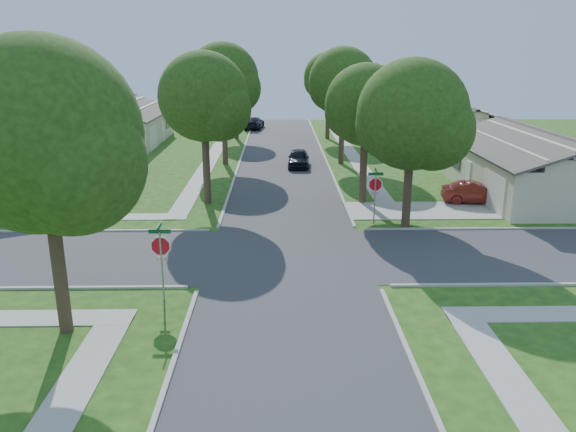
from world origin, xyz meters
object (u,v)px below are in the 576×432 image
at_px(tree_sw_corner, 46,144).
at_px(house_nw_near, 56,160).
at_px(house_ne_near, 534,170).
at_px(car_curb_east, 299,158).
at_px(tree_w_near, 205,101).
at_px(stop_sign_sw, 161,249).
at_px(tree_ne_corner, 413,120).
at_px(car_driveway, 475,193).
at_px(tree_e_mid, 344,85).
at_px(tree_w_mid, 224,82).
at_px(house_nw_far, 121,127).
at_px(car_curb_west, 254,123).
at_px(tree_e_near, 367,109).
at_px(tree_w_far, 236,84).
at_px(house_ne_far, 451,131).
at_px(stop_sign_ne, 375,187).
at_px(tree_e_far, 329,79).

xyz_separation_m(tree_sw_corner, house_nw_near, (-8.56, 21.99, -4.75)).
bearing_deg(house_ne_near, car_curb_east, 149.35).
xyz_separation_m(tree_w_near, car_curb_east, (5.84, 10.75, -5.43)).
height_order(stop_sign_sw, house_ne_near, house_ne_near).
distance_m(tree_sw_corner, car_curb_east, 28.66).
bearing_deg(stop_sign_sw, car_curb_east, 76.44).
bearing_deg(tree_ne_corner, car_driveway, 41.16).
bearing_deg(tree_e_mid, house_nw_near, -163.85).
xyz_separation_m(tree_w_mid, house_nw_far, (-11.35, 10.99, -4.97)).
bearing_deg(tree_e_mid, car_curb_west, 111.19).
bearing_deg(tree_w_mid, tree_e_near, -51.95).
xyz_separation_m(tree_e_mid, tree_w_mid, (-9.40, 0.00, 0.24)).
xyz_separation_m(tree_w_far, tree_ne_corner, (11.01, -29.80, 0.09)).
bearing_deg(house_ne_far, car_curb_east, -148.02).
distance_m(stop_sign_sw, house_nw_near, 22.71).
bearing_deg(house_nw_far, house_ne_far, -5.36).
relative_size(stop_sign_sw, house_nw_near, 0.22).
height_order(stop_sign_sw, tree_w_mid, tree_w_mid).
bearing_deg(stop_sign_ne, house_nw_far, 127.16).
bearing_deg(car_curb_west, tree_ne_corner, 111.04).
height_order(house_nw_near, car_driveway, house_nw_near).
distance_m(stop_sign_sw, tree_e_near, 17.04).
bearing_deg(tree_w_mid, house_ne_near, -25.88).
xyz_separation_m(tree_e_far, tree_w_far, (-9.40, -0.00, -0.47)).
bearing_deg(tree_ne_corner, stop_sign_ne, 163.45).
relative_size(stop_sign_ne, tree_w_mid, 0.31).
height_order(tree_e_far, house_ne_far, tree_e_far).
distance_m(tree_w_mid, house_ne_near, 23.46).
height_order(stop_sign_sw, tree_e_far, tree_e_far).
distance_m(house_ne_far, car_curb_east, 17.46).
relative_size(tree_w_mid, house_nw_far, 0.70).
xyz_separation_m(tree_w_near, house_nw_near, (-11.35, 5.99, -4.60)).
relative_size(house_nw_near, house_nw_far, 1.00).
height_order(house_nw_far, car_curb_west, house_nw_far).
bearing_deg(tree_ne_corner, tree_w_far, 110.28).
height_order(stop_sign_sw, tree_sw_corner, tree_sw_corner).
bearing_deg(stop_sign_sw, house_nw_near, 119.83).
distance_m(house_nw_far, car_curb_east, 21.12).
xyz_separation_m(house_nw_far, car_curb_west, (12.79, 9.54, -0.83)).
distance_m(tree_e_mid, car_curb_east, 6.72).
bearing_deg(tree_w_near, car_driveway, -1.09).
distance_m(tree_w_far, tree_sw_corner, 41.10).
xyz_separation_m(tree_w_mid, house_ne_far, (20.63, 7.99, -4.97)).
relative_size(stop_sign_sw, tree_sw_corner, 0.31).
xyz_separation_m(house_nw_far, car_driveway, (27.49, -23.30, -0.87)).
xyz_separation_m(house_nw_near, car_curb_west, (12.79, 26.54, -0.83)).
bearing_deg(tree_e_far, tree_w_far, -180.00).
height_order(house_ne_far, car_curb_east, house_ne_far).
distance_m(tree_w_far, tree_ne_corner, 31.77).
xyz_separation_m(tree_w_far, car_curb_east, (5.85, -14.24, -4.82)).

